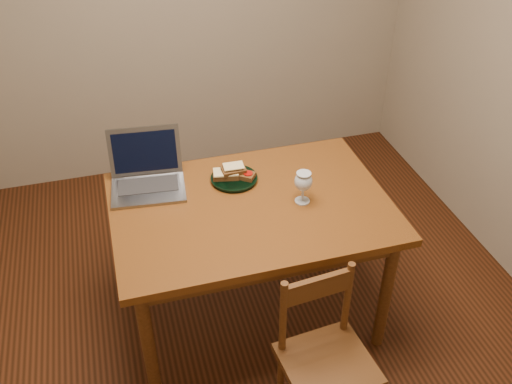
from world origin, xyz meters
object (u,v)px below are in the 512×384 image
object	(u,v)px
table	(251,218)
chair	(326,353)
plate	(234,179)
milk_glass	(303,187)
laptop	(147,172)

from	to	relation	value
table	chair	bearing A→B (deg)	-78.50
chair	plate	size ratio (longest dim) A/B	1.70
milk_glass	laptop	distance (m)	0.77
table	plate	size ratio (longest dim) A/B	5.55
plate	laptop	size ratio (longest dim) A/B	0.62
chair	laptop	xyz separation A→B (m)	(-0.58, 0.98, 0.38)
plate	milk_glass	bearing A→B (deg)	-43.72
table	chair	distance (m)	0.72
milk_glass	laptop	world-z (taller)	laptop
plate	laptop	distance (m)	0.43
table	milk_glass	distance (m)	0.30
chair	laptop	size ratio (longest dim) A/B	1.05
milk_glass	laptop	xyz separation A→B (m)	(-0.68, 0.35, -0.01)
table	milk_glass	bearing A→B (deg)	-10.55
milk_glass	laptop	size ratio (longest dim) A/B	0.43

